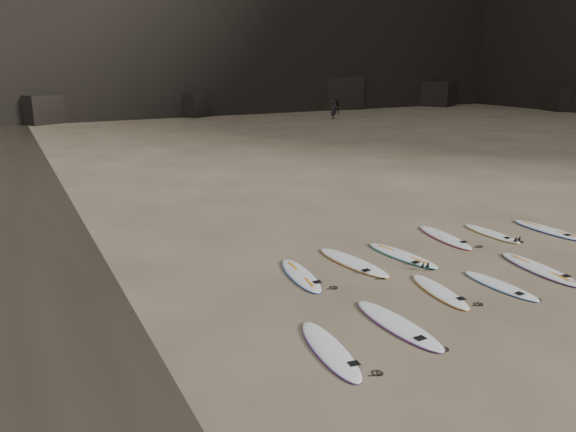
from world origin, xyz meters
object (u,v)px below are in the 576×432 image
at_px(surfboard_6, 353,262).
at_px(surfboard_9, 491,233).
at_px(surfboard_0, 330,349).
at_px(surfboard_4, 539,268).
at_px(person_a, 333,110).
at_px(surfboard_3, 500,285).
at_px(surfboard_5, 301,275).
at_px(person_b, 338,107).
at_px(surfboard_8, 445,237).
at_px(surfboard_2, 439,291).
at_px(surfboard_7, 402,255).
at_px(surfboard_1, 398,324).
at_px(surfboard_10, 548,230).

relative_size(surfboard_6, surfboard_9, 1.22).
relative_size(surfboard_0, surfboard_6, 0.91).
xyz_separation_m(surfboard_4, surfboard_9, (1.30, 2.90, -0.01)).
bearing_deg(person_a, surfboard_3, -148.78).
bearing_deg(surfboard_6, surfboard_0, -135.75).
bearing_deg(surfboard_9, surfboard_0, -154.26).
height_order(surfboard_5, person_a, person_a).
xyz_separation_m(surfboard_5, person_b, (24.37, 37.10, 0.72)).
bearing_deg(surfboard_9, surfboard_8, 167.26).
bearing_deg(surfboard_2, surfboard_4, 7.43).
height_order(surfboard_3, surfboard_7, surfboard_7).
bearing_deg(surfboard_5, surfboard_3, -26.68).
xyz_separation_m(surfboard_3, surfboard_7, (-0.78, 2.90, 0.01)).
bearing_deg(surfboard_7, surfboard_5, 172.68).
relative_size(surfboard_5, surfboard_9, 1.09).
height_order(surfboard_0, surfboard_2, surfboard_0).
bearing_deg(surfboard_3, surfboard_9, 43.22).
distance_m(surfboard_5, surfboard_7, 3.33).
bearing_deg(surfboard_3, person_b, 60.16).
bearing_deg(surfboard_1, surfboard_4, 7.54).
height_order(surfboard_2, surfboard_6, surfboard_6).
bearing_deg(surfboard_7, surfboard_6, 166.63).
relative_size(surfboard_6, surfboard_7, 1.06).
xyz_separation_m(surfboard_6, surfboard_9, (5.48, 0.19, -0.01)).
height_order(surfboard_2, surfboard_9, same).
relative_size(surfboard_7, person_b, 1.71).
bearing_deg(surfboard_10, surfboard_9, 162.42).
bearing_deg(surfboard_5, surfboard_6, 14.22).
bearing_deg(surfboard_4, person_a, 72.69).
height_order(surfboard_4, person_a, person_a).
relative_size(surfboard_0, person_a, 1.46).
xyz_separation_m(surfboard_2, surfboard_10, (6.66, 2.26, 0.01)).
bearing_deg(surfboard_0, person_b, 65.47).
distance_m(surfboard_0, surfboard_2, 4.05).
xyz_separation_m(surfboard_3, surfboard_9, (3.12, 3.25, 0.00)).
bearing_deg(surfboard_1, surfboard_7, 48.70).
bearing_deg(surfboard_4, surfboard_3, -162.86).
relative_size(surfboard_7, person_a, 1.52).
distance_m(surfboard_2, person_b, 45.21).
bearing_deg(surfboard_3, surfboard_0, -174.52).
distance_m(surfboard_3, surfboard_10, 5.73).
relative_size(surfboard_1, surfboard_2, 1.19).
bearing_deg(surfboard_6, surfboard_10, -10.06).
bearing_deg(surfboard_10, surfboard_0, -162.59).
height_order(surfboard_0, surfboard_7, surfboard_7).
xyz_separation_m(surfboard_2, surfboard_9, (4.72, 2.84, -0.00)).
xyz_separation_m(surfboard_3, person_b, (20.27, 39.98, 0.72)).
distance_m(surfboard_3, person_b, 44.83).
bearing_deg(surfboard_8, surfboard_9, -6.02).
bearing_deg(surfboard_7, surfboard_2, -115.97).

